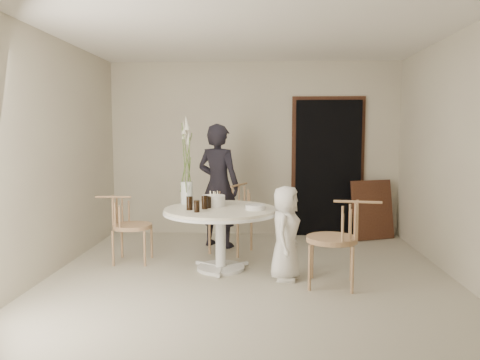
{
  "coord_description": "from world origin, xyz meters",
  "views": [
    {
      "loc": [
        0.14,
        -5.1,
        1.6
      ],
      "look_at": [
        -0.13,
        0.3,
        1.06
      ],
      "focal_mm": 35.0,
      "sensor_mm": 36.0,
      "label": 1
    }
  ],
  "objects_px": {
    "girl": "(218,186)",
    "flower_vase": "(187,170)",
    "chair_left": "(123,219)",
    "birthday_cake": "(214,201)",
    "chair_right": "(345,230)",
    "boy": "(285,233)",
    "chair_far": "(235,208)",
    "table": "(221,218)"
  },
  "relations": [
    {
      "from": "chair_right",
      "to": "girl",
      "type": "height_order",
      "value": "girl"
    },
    {
      "from": "chair_far",
      "to": "flower_vase",
      "type": "distance_m",
      "value": 1.0
    },
    {
      "from": "table",
      "to": "flower_vase",
      "type": "bearing_deg",
      "value": 143.93
    },
    {
      "from": "boy",
      "to": "flower_vase",
      "type": "relative_size",
      "value": 0.95
    },
    {
      "from": "flower_vase",
      "to": "table",
      "type": "bearing_deg",
      "value": -36.07
    },
    {
      "from": "chair_right",
      "to": "chair_left",
      "type": "distance_m",
      "value": 2.7
    },
    {
      "from": "girl",
      "to": "flower_vase",
      "type": "height_order",
      "value": "flower_vase"
    },
    {
      "from": "chair_right",
      "to": "flower_vase",
      "type": "xyz_separation_m",
      "value": [
        -1.78,
        0.86,
        0.55
      ]
    },
    {
      "from": "girl",
      "to": "boy",
      "type": "xyz_separation_m",
      "value": [
        0.87,
        -1.47,
        -0.35
      ]
    },
    {
      "from": "chair_right",
      "to": "girl",
      "type": "distance_m",
      "value": 2.25
    },
    {
      "from": "chair_right",
      "to": "flower_vase",
      "type": "distance_m",
      "value": 2.06
    },
    {
      "from": "boy",
      "to": "birthday_cake",
      "type": "height_order",
      "value": "boy"
    },
    {
      "from": "chair_left",
      "to": "birthday_cake",
      "type": "height_order",
      "value": "birthday_cake"
    },
    {
      "from": "girl",
      "to": "boy",
      "type": "distance_m",
      "value": 1.75
    },
    {
      "from": "table",
      "to": "flower_vase",
      "type": "xyz_separation_m",
      "value": [
        -0.44,
        0.32,
        0.53
      ]
    },
    {
      "from": "girl",
      "to": "flower_vase",
      "type": "distance_m",
      "value": 0.92
    },
    {
      "from": "chair_far",
      "to": "chair_right",
      "type": "xyz_separation_m",
      "value": [
        1.22,
        -1.47,
        0.01
      ]
    },
    {
      "from": "birthday_cake",
      "to": "chair_right",
      "type": "bearing_deg",
      "value": -25.56
    },
    {
      "from": "girl",
      "to": "birthday_cake",
      "type": "distance_m",
      "value": 1.0
    },
    {
      "from": "chair_right",
      "to": "chair_far",
      "type": "bearing_deg",
      "value": -130.85
    },
    {
      "from": "chair_far",
      "to": "flower_vase",
      "type": "bearing_deg",
      "value": -109.27
    },
    {
      "from": "chair_left",
      "to": "girl",
      "type": "xyz_separation_m",
      "value": [
        1.1,
        0.87,
        0.32
      ]
    },
    {
      "from": "table",
      "to": "chair_right",
      "type": "bearing_deg",
      "value": -22.0
    },
    {
      "from": "girl",
      "to": "table",
      "type": "bearing_deg",
      "value": 120.75
    },
    {
      "from": "chair_right",
      "to": "chair_left",
      "type": "relative_size",
      "value": 1.1
    },
    {
      "from": "chair_left",
      "to": "girl",
      "type": "relative_size",
      "value": 0.48
    },
    {
      "from": "boy",
      "to": "flower_vase",
      "type": "bearing_deg",
      "value": 75.73
    },
    {
      "from": "chair_far",
      "to": "birthday_cake",
      "type": "distance_m",
      "value": 0.84
    },
    {
      "from": "table",
      "to": "chair_left",
      "type": "relative_size",
      "value": 1.59
    },
    {
      "from": "chair_left",
      "to": "boy",
      "type": "relative_size",
      "value": 0.81
    },
    {
      "from": "chair_left",
      "to": "chair_right",
      "type": "bearing_deg",
      "value": -108.62
    },
    {
      "from": "table",
      "to": "chair_left",
      "type": "xyz_separation_m",
      "value": [
        -1.24,
        0.27,
        -0.08
      ]
    },
    {
      "from": "girl",
      "to": "birthday_cake",
      "type": "relative_size",
      "value": 6.32
    },
    {
      "from": "chair_far",
      "to": "chair_left",
      "type": "bearing_deg",
      "value": -130.53
    },
    {
      "from": "boy",
      "to": "chair_far",
      "type": "bearing_deg",
      "value": 41.08
    },
    {
      "from": "table",
      "to": "girl",
      "type": "xyz_separation_m",
      "value": [
        -0.13,
        1.14,
        0.25
      ]
    },
    {
      "from": "table",
      "to": "birthday_cake",
      "type": "height_order",
      "value": "birthday_cake"
    },
    {
      "from": "chair_right",
      "to": "chair_left",
      "type": "height_order",
      "value": "chair_right"
    },
    {
      "from": "chair_right",
      "to": "boy",
      "type": "height_order",
      "value": "boy"
    },
    {
      "from": "girl",
      "to": "birthday_cake",
      "type": "xyz_separation_m",
      "value": [
        0.04,
        -1.0,
        -0.07
      ]
    },
    {
      "from": "chair_far",
      "to": "table",
      "type": "bearing_deg",
      "value": -73.5
    },
    {
      "from": "boy",
      "to": "flower_vase",
      "type": "height_order",
      "value": "flower_vase"
    }
  ]
}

